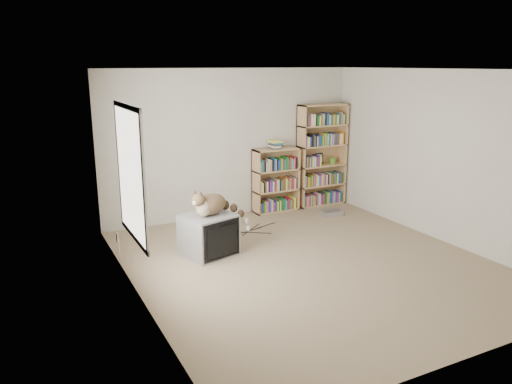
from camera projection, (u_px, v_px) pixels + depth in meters
name	position (u px, v px, depth m)	size (l,w,h in m)	color
floor	(310.00, 263.00, 6.61)	(4.50, 5.00, 0.01)	tan
wall_back	(232.00, 144.00, 8.46)	(4.50, 0.02, 2.50)	silver
wall_front	(477.00, 228.00, 4.13)	(4.50, 0.02, 2.50)	silver
wall_left	(135.00, 191.00, 5.32)	(0.02, 5.00, 2.50)	silver
wall_right	(442.00, 157.00, 7.28)	(0.02, 5.00, 2.50)	silver
ceiling	(315.00, 69.00, 5.98)	(4.50, 5.00, 0.02)	white
window	(130.00, 174.00, 5.46)	(0.02, 1.22, 1.52)	white
crt_tv	(208.00, 235.00, 6.86)	(0.79, 0.75, 0.57)	gray
cat	(216.00, 206.00, 6.81)	(0.87, 0.54, 0.62)	#382616
bookcase_tall	(321.00, 158.00, 9.18)	(0.93, 0.30, 1.86)	tan
bookcase_short	(275.00, 183.00, 8.86)	(0.82, 0.30, 1.13)	tan
book_stack	(275.00, 145.00, 8.67)	(0.20, 0.26, 0.14)	red
green_mug	(332.00, 161.00, 9.29)	(0.10, 0.10, 0.11)	#54A830
framed_print	(319.00, 158.00, 9.27)	(0.15, 0.01, 0.20)	black
dvd_player	(331.00, 213.00, 8.70)	(0.35, 0.25, 0.08)	#ADADB2
wall_outlet	(117.00, 238.00, 6.64)	(0.01, 0.08, 0.13)	silver
floor_cables	(254.00, 233.00, 7.78)	(1.20, 0.70, 0.01)	black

